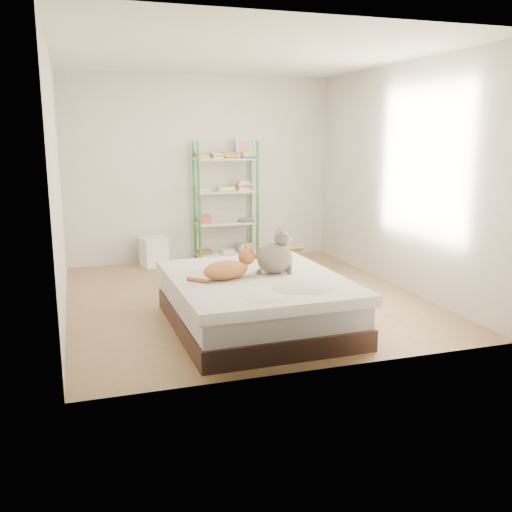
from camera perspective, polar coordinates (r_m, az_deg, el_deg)
name	(u,v)px	position (r m, az deg, el deg)	size (l,w,h in m)	color
room	(243,181)	(6.18, -1.28, 7.51)	(3.81, 4.21, 2.61)	#865C43
bed	(256,302)	(5.39, -0.04, -4.59)	(1.59, 1.97, 0.49)	#40271C
orange_cat	(226,267)	(5.21, -3.03, -1.15)	(0.54, 0.29, 0.22)	#C77632
grey_cat	(275,252)	(5.39, 1.89, 0.42)	(0.31, 0.37, 0.42)	gray
shelf_unit	(226,201)	(8.11, -2.99, 5.49)	(0.88, 0.36, 1.74)	#32873F
cardboard_box	(281,260)	(7.53, 2.48, -0.43)	(0.48, 0.46, 0.37)	#A18348
white_bin	(154,251)	(7.98, -10.17, 0.45)	(0.42, 0.39, 0.41)	white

